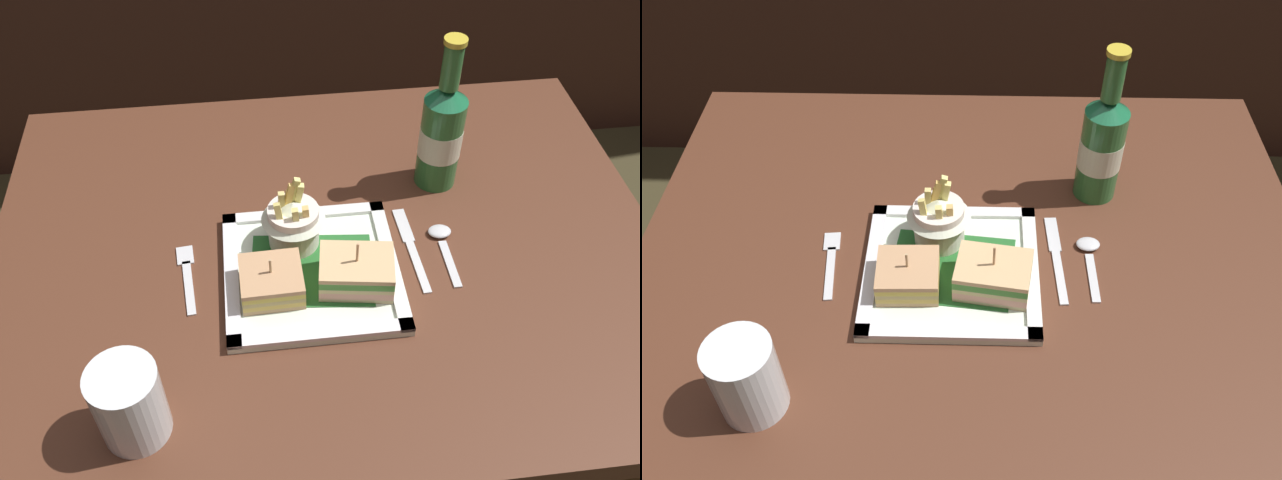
% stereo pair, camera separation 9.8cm
% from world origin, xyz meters
% --- Properties ---
extents(ground_plane, '(6.00, 6.00, 0.00)m').
position_xyz_m(ground_plane, '(0.00, 0.00, 0.00)').
color(ground_plane, '#3C351F').
extents(dining_table, '(1.00, 0.78, 0.76)m').
position_xyz_m(dining_table, '(0.00, 0.00, 0.63)').
color(dining_table, '#542E1D').
rests_on(dining_table, ground_plane).
extents(square_plate, '(0.25, 0.25, 0.02)m').
position_xyz_m(square_plate, '(-0.03, -0.06, 0.77)').
color(square_plate, white).
rests_on(square_plate, dining_table).
extents(sandwich_half_left, '(0.09, 0.08, 0.06)m').
position_xyz_m(sandwich_half_left, '(-0.09, -0.09, 0.79)').
color(sandwich_half_left, tan).
rests_on(sandwich_half_left, square_plate).
extents(sandwich_half_right, '(0.11, 0.09, 0.08)m').
position_xyz_m(sandwich_half_right, '(0.03, -0.09, 0.80)').
color(sandwich_half_right, '#D3B484').
rests_on(sandwich_half_right, square_plate).
extents(fries_cup, '(0.09, 0.09, 0.11)m').
position_xyz_m(fries_cup, '(-0.05, 0.00, 0.82)').
color(fries_cup, silver).
rests_on(fries_cup, square_plate).
extents(beer_bottle, '(0.07, 0.07, 0.26)m').
position_xyz_m(beer_bottle, '(0.19, 0.12, 0.86)').
color(beer_bottle, '#2A652F').
rests_on(beer_bottle, dining_table).
extents(water_glass, '(0.08, 0.08, 0.11)m').
position_xyz_m(water_glass, '(-0.26, -0.27, 0.81)').
color(water_glass, silver).
rests_on(water_glass, dining_table).
extents(fork, '(0.03, 0.14, 0.00)m').
position_xyz_m(fork, '(-0.21, -0.03, 0.76)').
color(fork, silver).
rests_on(fork, dining_table).
extents(knife, '(0.02, 0.17, 0.00)m').
position_xyz_m(knife, '(0.12, -0.02, 0.76)').
color(knife, silver).
rests_on(knife, dining_table).
extents(spoon, '(0.04, 0.12, 0.01)m').
position_xyz_m(spoon, '(0.17, -0.02, 0.77)').
color(spoon, silver).
rests_on(spoon, dining_table).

